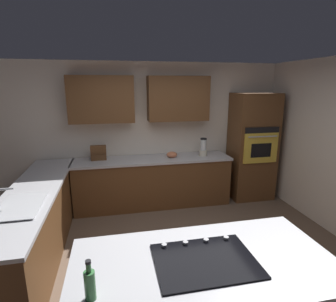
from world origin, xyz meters
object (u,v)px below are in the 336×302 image
at_px(blender, 203,148).
at_px(spice_rack, 98,153).
at_px(oil_bottle, 90,284).
at_px(cooktop, 205,260).
at_px(mixing_bowl, 172,155).
at_px(wall_oven, 252,147).
at_px(sink_unit, 18,206).

height_order(blender, spice_rack, blender).
bearing_deg(blender, oil_bottle, 60.00).
height_order(spice_rack, oil_bottle, oil_bottle).
height_order(cooktop, mixing_bowl, mixing_bowl).
bearing_deg(oil_bottle, spice_rack, -88.53).
height_order(wall_oven, spice_rack, wall_oven).
distance_m(sink_unit, blender, 3.15).
height_order(blender, oil_bottle, blender).
distance_m(blender, spice_rack, 1.90).
distance_m(cooktop, oil_bottle, 0.85).
relative_size(wall_oven, spice_rack, 7.66).
bearing_deg(sink_unit, spice_rack, -113.95).
distance_m(sink_unit, spice_rack, 1.92).
bearing_deg(spice_rack, mixing_bowl, 175.83).
relative_size(cooktop, oil_bottle, 2.79).
relative_size(sink_unit, cooktop, 0.92).
xyz_separation_m(sink_unit, mixing_bowl, (-2.08, -1.66, 0.04)).
height_order(sink_unit, spice_rack, spice_rack).
bearing_deg(cooktop, blender, -108.73).
xyz_separation_m(sink_unit, spice_rack, (-0.78, -1.75, 0.11)).
bearing_deg(oil_bottle, mixing_bowl, -111.14).
bearing_deg(cooktop, oil_bottle, 14.22).
height_order(cooktop, spice_rack, spice_rack).
bearing_deg(wall_oven, mixing_bowl, 0.38).
bearing_deg(wall_oven, cooktop, 55.90).
xyz_separation_m(cooktop, spice_rack, (0.90, -3.03, 0.12)).
relative_size(wall_oven, cooktop, 2.69).
relative_size(wall_oven, sink_unit, 2.92).
distance_m(wall_oven, mixing_bowl, 1.60).
bearing_deg(mixing_bowl, oil_bottle, 68.86).
relative_size(sink_unit, mixing_bowl, 3.60).
bearing_deg(spice_rack, blender, 177.15).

